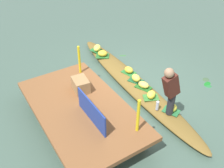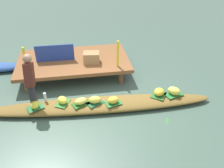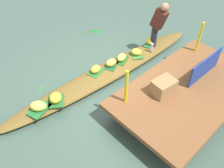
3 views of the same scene
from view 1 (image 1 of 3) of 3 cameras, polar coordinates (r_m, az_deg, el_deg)
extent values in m
plane|color=#425A4D|center=(6.83, 4.53, -0.36)|extent=(40.00, 40.00, 0.00)
cube|color=brown|center=(5.49, -7.07, -5.46)|extent=(3.20, 1.80, 0.10)
cylinder|color=brown|center=(5.16, 7.10, -12.54)|extent=(0.14, 0.14, 0.38)
cylinder|color=brown|center=(6.79, -6.37, 1.25)|extent=(0.14, 0.14, 0.38)
cylinder|color=brown|center=(6.44, -17.81, -2.74)|extent=(0.14, 0.14, 0.38)
ellipsoid|color=brown|center=(6.77, 4.57, 0.33)|extent=(5.57, 0.96, 0.20)
cube|color=#387C33|center=(6.15, 8.78, -3.02)|extent=(0.39, 0.44, 0.01)
ellipsoid|color=yellow|center=(6.10, 8.85, -2.39)|extent=(0.31, 0.33, 0.17)
cube|color=#297430|center=(6.98, 3.78, 2.65)|extent=(0.42, 0.35, 0.01)
ellipsoid|color=gold|center=(6.94, 3.81, 3.22)|extent=(0.30, 0.25, 0.17)
cube|color=#257033|center=(8.05, -3.34, 7.55)|extent=(0.51, 0.41, 0.01)
ellipsoid|color=#F4DC53|center=(8.01, -3.36, 8.15)|extent=(0.38, 0.38, 0.19)
cube|color=#286E3B|center=(5.86, 13.21, -5.96)|extent=(0.43, 0.38, 0.01)
ellipsoid|color=yellow|center=(5.80, 13.33, -5.30)|extent=(0.21, 0.27, 0.18)
cube|color=#28672B|center=(7.75, -2.16, 6.39)|extent=(0.49, 0.51, 0.01)
ellipsoid|color=yellow|center=(7.71, -2.17, 6.95)|extent=(0.37, 0.37, 0.18)
cube|color=#236020|center=(6.45, 7.08, -0.71)|extent=(0.47, 0.38, 0.01)
ellipsoid|color=#F6D856|center=(6.41, 7.13, -0.16)|extent=(0.33, 0.27, 0.16)
cube|color=#1E5630|center=(6.67, 5.39, 0.76)|extent=(0.46, 0.40, 0.01)
ellipsoid|color=#F8DB49|center=(6.62, 5.43, 1.38)|extent=(0.29, 0.22, 0.18)
cylinder|color=#28282D|center=(5.63, 13.15, -4.37)|extent=(0.16, 0.16, 0.55)
cube|color=#4E2219|center=(5.27, 13.24, -0.32)|extent=(0.20, 0.44, 0.58)
sphere|color=#9E7556|center=(5.01, 12.80, 2.47)|extent=(0.20, 0.20, 0.20)
cylinder|color=silver|center=(5.77, 10.23, -4.82)|extent=(0.07, 0.07, 0.23)
cube|color=navy|center=(4.96, -4.70, -6.17)|extent=(1.08, 0.04, 0.49)
cylinder|color=yellow|center=(4.68, 5.92, -7.20)|extent=(0.06, 0.06, 0.74)
cylinder|color=yellow|center=(6.34, -7.39, 5.46)|extent=(0.06, 0.06, 0.74)
cube|color=#9C7549|center=(5.81, -7.10, -0.19)|extent=(0.48, 0.37, 0.31)
ellipsoid|color=#3B6D3B|center=(8.19, 2.47, 6.46)|extent=(0.20, 0.25, 0.01)
ellipsoid|color=#3B5638|center=(7.50, 20.47, 0.95)|extent=(0.26, 0.28, 0.01)
ellipsoid|color=#187421|center=(7.34, 20.74, 0.03)|extent=(0.20, 0.29, 0.01)
ellipsoid|color=#257035|center=(7.26, 20.99, -0.47)|extent=(0.20, 0.21, 0.01)
camera|label=2|loc=(8.95, 36.74, 28.16)|focal=39.13mm
camera|label=3|loc=(7.23, -35.19, 27.96)|focal=37.35mm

